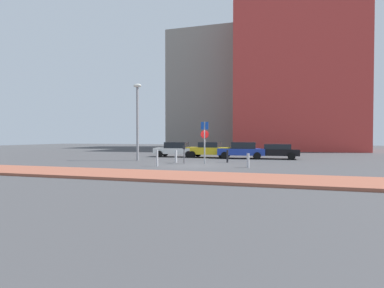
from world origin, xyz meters
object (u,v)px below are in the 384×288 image
(parked_car_yellow, at_px, (210,150))
(traffic_bollard_far, at_px, (176,156))
(parked_car_black, at_px, (275,151))
(traffic_bollard_mid, at_px, (248,161))
(traffic_bollard_edge, at_px, (157,158))
(parked_car_blue, at_px, (242,150))
(traffic_bollard_near, at_px, (227,156))
(parking_meter, at_px, (184,152))
(parking_sign_post, at_px, (205,137))
(parked_car_white, at_px, (176,149))
(street_lamp, at_px, (137,115))

(parked_car_yellow, bearing_deg, traffic_bollard_far, -101.43)
(traffic_bollard_far, bearing_deg, parked_car_black, 39.70)
(traffic_bollard_mid, xyz_separation_m, traffic_bollard_edge, (-5.95, -0.77, 0.09))
(parked_car_black, distance_m, traffic_bollard_far, 9.59)
(traffic_bollard_far, height_order, traffic_bollard_edge, traffic_bollard_edge)
(parked_car_blue, bearing_deg, traffic_bollard_near, -98.16)
(traffic_bollard_mid, xyz_separation_m, traffic_bollard_far, (-5.62, 2.18, 0.02))
(traffic_bollard_mid, distance_m, traffic_bollard_far, 6.03)
(traffic_bollard_far, bearing_deg, parked_car_yellow, 78.57)
(traffic_bollard_near, height_order, traffic_bollard_far, traffic_bollard_far)
(parked_car_blue, distance_m, parked_car_black, 2.94)
(parking_meter, distance_m, traffic_bollard_near, 3.47)
(parking_sign_post, xyz_separation_m, traffic_bollard_mid, (3.24, -1.68, -1.49))
(parked_car_yellow, distance_m, traffic_bollard_edge, 9.43)
(parked_car_white, bearing_deg, traffic_bollard_near, -40.78)
(traffic_bollard_far, bearing_deg, traffic_bollard_near, 18.55)
(parking_sign_post, distance_m, traffic_bollard_mid, 3.95)
(parked_car_blue, xyz_separation_m, traffic_bollard_mid, (1.18, -8.11, -0.33))
(parked_car_blue, distance_m, traffic_bollard_near, 4.71)
(street_lamp, bearing_deg, traffic_bollard_far, -16.17)
(parked_car_yellow, distance_m, traffic_bollard_near, 5.66)
(traffic_bollard_edge, bearing_deg, parked_car_yellow, 80.17)
(parked_car_white, distance_m, traffic_bollard_far, 6.70)
(parked_car_yellow, bearing_deg, parked_car_blue, -7.49)
(street_lamp, height_order, traffic_bollard_near, street_lamp)
(traffic_bollard_far, bearing_deg, parked_car_white, 108.40)
(parking_sign_post, height_order, traffic_bollard_near, parking_sign_post)
(parking_sign_post, relative_size, parking_meter, 2.31)
(traffic_bollard_near, bearing_deg, parking_meter, -150.07)
(parked_car_black, bearing_deg, parked_car_yellow, 177.99)
(parking_sign_post, relative_size, traffic_bollard_mid, 3.38)
(parked_car_yellow, bearing_deg, parked_car_white, 179.82)
(street_lamp, bearing_deg, parked_car_white, 72.53)
(parking_meter, height_order, street_lamp, street_lamp)
(traffic_bollard_mid, bearing_deg, parked_car_black, 78.07)
(street_lamp, bearing_deg, parked_car_black, 24.30)
(street_lamp, xyz_separation_m, traffic_bollard_edge, (3.44, -4.04, -3.27))
(traffic_bollard_near, bearing_deg, parked_car_yellow, 116.22)
(parked_car_yellow, bearing_deg, traffic_bollard_edge, -99.83)
(street_lamp, bearing_deg, traffic_bollard_near, 1.33)
(street_lamp, relative_size, traffic_bollard_mid, 7.01)
(parked_car_white, bearing_deg, parked_car_yellow, -0.18)
(parked_car_blue, distance_m, parking_meter, 7.35)
(parking_sign_post, height_order, traffic_bollard_mid, parking_sign_post)
(street_lamp, distance_m, traffic_bollard_near, 8.25)
(parked_car_white, distance_m, parking_sign_post, 8.28)
(parking_sign_post, bearing_deg, traffic_bollard_far, 167.98)
(parked_car_black, xyz_separation_m, traffic_bollard_near, (-3.60, -4.86, -0.25))
(traffic_bollard_far, bearing_deg, street_lamp, 163.83)
(parked_car_white, height_order, parked_car_yellow, parked_car_yellow)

